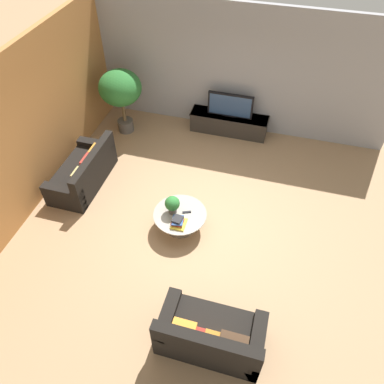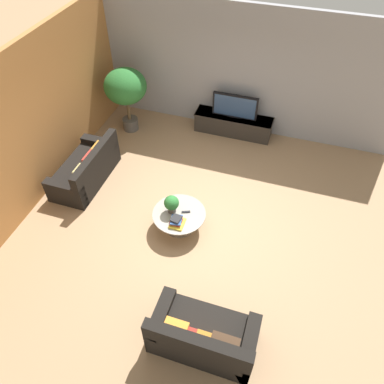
# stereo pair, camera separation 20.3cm
# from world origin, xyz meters

# --- Properties ---
(ground_plane) EXTENTS (24.00, 24.00, 0.00)m
(ground_plane) POSITION_xyz_m (0.00, 0.00, 0.00)
(ground_plane) COLOR #9E7A56
(back_wall_stone) EXTENTS (7.40, 0.12, 3.00)m
(back_wall_stone) POSITION_xyz_m (0.00, 3.26, 1.50)
(back_wall_stone) COLOR #939399
(back_wall_stone) RESTS_ON ground
(side_wall_left) EXTENTS (0.12, 7.40, 3.00)m
(side_wall_left) POSITION_xyz_m (-3.26, 0.20, 1.50)
(side_wall_left) COLOR #B2753D
(side_wall_left) RESTS_ON ground
(media_console) EXTENTS (1.91, 0.50, 0.49)m
(media_console) POSITION_xyz_m (0.05, 2.94, 0.25)
(media_console) COLOR #2D2823
(media_console) RESTS_ON ground
(television) EXTENTS (1.08, 0.13, 0.58)m
(television) POSITION_xyz_m (0.05, 2.94, 0.77)
(television) COLOR black
(television) RESTS_ON media_console
(coffee_table) EXTENTS (1.00, 1.00, 0.40)m
(coffee_table) POSITION_xyz_m (-0.20, -0.34, 0.28)
(coffee_table) COLOR #756656
(coffee_table) RESTS_ON ground
(couch_by_wall) EXTENTS (0.84, 1.70, 0.84)m
(couch_by_wall) POSITION_xyz_m (-2.54, 0.31, 0.29)
(couch_by_wall) COLOR black
(couch_by_wall) RESTS_ON ground
(couch_near_entry) EXTENTS (1.54, 0.84, 0.84)m
(couch_near_entry) POSITION_xyz_m (0.89, -2.38, 0.29)
(couch_near_entry) COLOR black
(couch_near_entry) RESTS_ON ground
(potted_palm_tall) EXTENTS (0.99, 0.99, 1.60)m
(potted_palm_tall) POSITION_xyz_m (-2.44, 2.31, 1.14)
(potted_palm_tall) COLOR #514C47
(potted_palm_tall) RESTS_ON ground
(potted_plant_tabletop) EXTENTS (0.28, 0.28, 0.37)m
(potted_plant_tabletop) POSITION_xyz_m (-0.35, -0.33, 0.61)
(potted_plant_tabletop) COLOR #514C47
(potted_plant_tabletop) RESTS_ON coffee_table
(book_stack) EXTENTS (0.27, 0.30, 0.14)m
(book_stack) POSITION_xyz_m (-0.16, -0.58, 0.46)
(book_stack) COLOR gold
(book_stack) RESTS_ON coffee_table
(remote_black) EXTENTS (0.16, 0.10, 0.02)m
(remote_black) POSITION_xyz_m (-0.09, -0.27, 0.41)
(remote_black) COLOR black
(remote_black) RESTS_ON coffee_table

